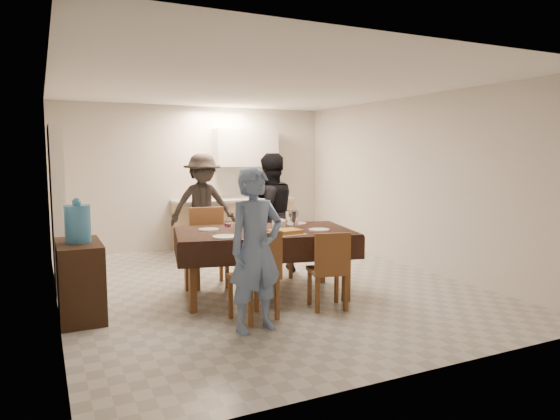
{
  "coord_description": "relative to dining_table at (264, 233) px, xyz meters",
  "views": [
    {
      "loc": [
        -2.61,
        -5.95,
        1.74
      ],
      "look_at": [
        0.11,
        -0.3,
        1.03
      ],
      "focal_mm": 32.0,
      "sensor_mm": 36.0,
      "label": 1
    }
  ],
  "objects": [
    {
      "name": "kitchen_base_cabinet",
      "position": [
        0.79,
        3.15,
        -0.35
      ],
      "size": [
        2.2,
        0.6,
        0.86
      ],
      "primitive_type": "cube",
      "color": "tan",
      "rests_on": "floor"
    },
    {
      "name": "savoury_tart",
      "position": [
        0.1,
        -0.38,
        0.06
      ],
      "size": [
        0.44,
        0.35,
        0.05
      ],
      "primitive_type": "cube",
      "rotation": [
        0.0,
        0.0,
        0.1
      ],
      "color": "#B38534",
      "rests_on": "dining_table"
    },
    {
      "name": "chair_near_left",
      "position": [
        -0.45,
        -0.84,
        -0.2
      ],
      "size": [
        0.53,
        0.54,
        0.51
      ],
      "rotation": [
        0.0,
        0.0,
        0.27
      ],
      "color": "brown",
      "rests_on": "floor"
    },
    {
      "name": "floor",
      "position": [
        0.19,
        0.47,
        -0.78
      ],
      "size": [
        5.0,
        6.0,
        0.02
      ],
      "primitive_type": "cube",
      "color": "#ADADA9",
      "rests_on": "ground"
    },
    {
      "name": "plate_far_left",
      "position": [
        -0.6,
        0.3,
        0.04
      ],
      "size": [
        0.25,
        0.25,
        0.01
      ],
      "primitive_type": "cylinder",
      "color": "white",
      "rests_on": "dining_table"
    },
    {
      "name": "wall_right",
      "position": [
        2.69,
        0.47,
        0.52
      ],
      "size": [
        0.02,
        6.0,
        2.6
      ],
      "primitive_type": "cube",
      "color": "beige",
      "rests_on": "floor"
    },
    {
      "name": "microwave",
      "position": [
        1.53,
        3.15,
        0.27
      ],
      "size": [
        0.51,
        0.35,
        0.28
      ],
      "primitive_type": "imported",
      "rotation": [
        0.0,
        0.0,
        3.14
      ],
      "color": "silver",
      "rests_on": "kitchen_worktop"
    },
    {
      "name": "wine_glass_a",
      "position": [
        -0.55,
        -0.25,
        0.13
      ],
      "size": [
        0.09,
        0.09,
        0.19
      ],
      "primitive_type": null,
      "color": "white",
      "rests_on": "dining_table"
    },
    {
      "name": "person_near",
      "position": [
        -0.55,
        -1.05,
        0.03
      ],
      "size": [
        0.64,
        0.46,
        1.61
      ],
      "primitive_type": "imported",
      "rotation": [
        0.0,
        0.0,
        0.14
      ],
      "color": "#637EAA",
      "rests_on": "floor"
    },
    {
      "name": "salad_bowl",
      "position": [
        0.3,
        0.18,
        0.08
      ],
      "size": [
        0.2,
        0.2,
        0.08
      ],
      "primitive_type": "cylinder",
      "color": "white",
      "rests_on": "dining_table"
    },
    {
      "name": "wine_glass_c",
      "position": [
        -0.2,
        0.3,
        0.14
      ],
      "size": [
        0.09,
        0.09,
        0.19
      ],
      "primitive_type": null,
      "color": "white",
      "rests_on": "dining_table"
    },
    {
      "name": "person_kitchen",
      "position": [
        0.06,
        2.7,
        0.09
      ],
      "size": [
        1.12,
        0.65,
        1.74
      ],
      "primitive_type": "imported",
      "color": "black",
      "rests_on": "floor"
    },
    {
      "name": "kitchen_worktop",
      "position": [
        0.79,
        3.15,
        0.1
      ],
      "size": [
        2.24,
        0.64,
        0.05
      ],
      "primitive_type": "cube",
      "color": "#A9A9A4",
      "rests_on": "kitchen_base_cabinet"
    },
    {
      "name": "plate_far_right",
      "position": [
        0.6,
        0.3,
        0.05
      ],
      "size": [
        0.27,
        0.27,
        0.02
      ],
      "primitive_type": "cylinder",
      "color": "white",
      "rests_on": "dining_table"
    },
    {
      "name": "chair_far_right",
      "position": [
        0.45,
        0.65,
        -0.16
      ],
      "size": [
        0.58,
        0.59,
        0.55
      ],
      "rotation": [
        0.0,
        0.0,
        3.44
      ],
      "color": "brown",
      "rests_on": "floor"
    },
    {
      "name": "stub_partition",
      "position": [
        -2.23,
        1.67,
        0.27
      ],
      "size": [
        0.15,
        1.4,
        2.1
      ],
      "primitive_type": "cube",
      "color": "silver",
      "rests_on": "floor"
    },
    {
      "name": "wall_front",
      "position": [
        0.19,
        -2.53,
        0.52
      ],
      "size": [
        5.0,
        0.02,
        2.6
      ],
      "primitive_type": "cube",
      "color": "beige",
      "rests_on": "floor"
    },
    {
      "name": "upper_cabinet",
      "position": [
        1.09,
        3.29,
        1.07
      ],
      "size": [
        1.2,
        0.34,
        0.7
      ],
      "primitive_type": "cube",
      "color": "silver",
      "rests_on": "wall_back"
    },
    {
      "name": "plate_near_right",
      "position": [
        0.6,
        -0.3,
        0.04
      ],
      "size": [
        0.25,
        0.25,
        0.01
      ],
      "primitive_type": "cylinder",
      "color": "white",
      "rests_on": "dining_table"
    },
    {
      "name": "mushroom_dish",
      "position": [
        -0.05,
        0.28,
        0.06
      ],
      "size": [
        0.2,
        0.2,
        0.04
      ],
      "primitive_type": "cylinder",
      "color": "white",
      "rests_on": "dining_table"
    },
    {
      "name": "water_pitcher",
      "position": [
        0.35,
        -0.05,
        0.15
      ],
      "size": [
        0.14,
        0.14,
        0.22
      ],
      "primitive_type": "cylinder",
      "color": "white",
      "rests_on": "dining_table"
    },
    {
      "name": "plate_near_left",
      "position": [
        -0.6,
        -0.3,
        0.05
      ],
      "size": [
        0.28,
        0.28,
        0.02
      ],
      "primitive_type": "cylinder",
      "color": "white",
      "rests_on": "dining_table"
    },
    {
      "name": "wall_left",
      "position": [
        -2.31,
        0.47,
        0.52
      ],
      "size": [
        0.02,
        6.0,
        2.6
      ],
      "primitive_type": "cube",
      "color": "beige",
      "rests_on": "floor"
    },
    {
      "name": "person_far",
      "position": [
        0.55,
        1.05,
        0.09
      ],
      "size": [
        0.95,
        0.8,
        1.75
      ],
      "primitive_type": "imported",
      "rotation": [
        0.0,
        0.0,
        3.32
      ],
      "color": "black",
      "rests_on": "floor"
    },
    {
      "name": "chair_near_right",
      "position": [
        0.45,
        -0.83,
        -0.24
      ],
      "size": [
        0.49,
        0.49,
        0.48
      ],
      "rotation": [
        0.0,
        0.0,
        -0.24
      ],
      "color": "brown",
      "rests_on": "floor"
    },
    {
      "name": "wall_back",
      "position": [
        0.19,
        3.47,
        0.52
      ],
      "size": [
        5.0,
        0.02,
        2.6
      ],
      "primitive_type": "cube",
      "color": "beige",
      "rests_on": "floor"
    },
    {
      "name": "ceiling",
      "position": [
        0.19,
        0.47,
        1.82
      ],
      "size": [
        5.0,
        6.0,
        0.02
      ],
      "primitive_type": "cube",
      "color": "white",
      "rests_on": "wall_back"
    },
    {
      "name": "wine_bottle",
      "position": [
        -0.05,
        0.05,
        0.21
      ],
      "size": [
        0.08,
        0.08,
        0.34
      ],
      "primitive_type": null,
      "color": "black",
      "rests_on": "dining_table"
    },
    {
      "name": "console",
      "position": [
        -2.09,
        0.1,
        -0.37
      ],
      "size": [
        0.44,
        0.88,
        0.81
      ],
      "primitive_type": "cube",
      "color": "black",
      "rests_on": "floor"
    },
    {
      "name": "dining_table",
      "position": [
        0.0,
        0.0,
        0.0
      ],
      "size": [
        2.3,
        1.63,
        0.82
      ],
      "rotation": [
        0.0,
        0.0,
        -0.21
      ],
      "color": "black",
      "rests_on": "floor"
    },
    {
      "name": "wine_glass_b",
      "position": [
        0.55,
        0.25,
        0.14
      ],
      "size": [
        0.09,
        0.09,
        0.21
      ],
      "primitive_type": null,
      "color": "white",
      "rests_on": "dining_table"
    },
    {
      "name": "chair_far_left",
      "position": [
        -0.45,
        0.65,
        -0.15
      ],
      "size": [
        0.52,
        0.52,
        0.55
      ],
      "rotation": [
        0.0,
        0.0,
        3.01
      ],
      "color": "brown",
      "rests_on": "floor"
    },
    {
      "name": "water_jug",
      "position": [
        -2.09,
        0.1,
        0.23
      ],
      "size": [
        0.26,
        0.26,
        0.39
      ],
      "primitive_type": "cylinder",
      "color": "#4392CB",
      "rests_on": "console"
    }
  ]
}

